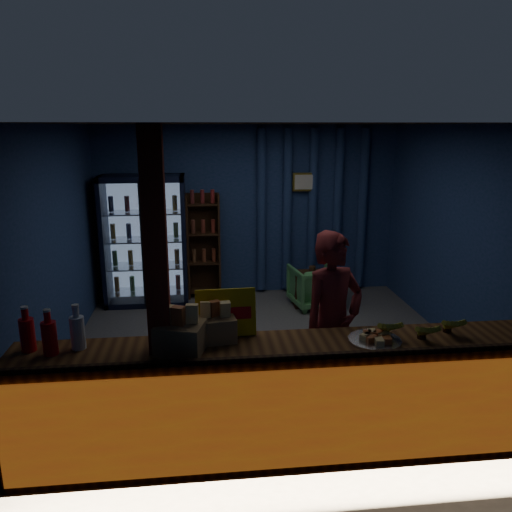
{
  "coord_description": "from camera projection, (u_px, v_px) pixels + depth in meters",
  "views": [
    {
      "loc": [
        -0.72,
        -5.4,
        2.58
      ],
      "look_at": [
        -0.14,
        -0.2,
        1.21
      ],
      "focal_mm": 35.0,
      "sensor_mm": 36.0,
      "label": 1
    }
  ],
  "objects": [
    {
      "name": "ground",
      "position": [
        266.0,
        350.0,
        5.92
      ],
      "size": [
        4.6,
        4.6,
        0.0
      ],
      "primitive_type": "plane",
      "color": "#515154",
      "rests_on": "ground"
    },
    {
      "name": "room_walls",
      "position": [
        267.0,
        220.0,
        5.52
      ],
      "size": [
        4.6,
        4.6,
        4.6
      ],
      "color": "navy",
      "rests_on": "ground"
    },
    {
      "name": "counter",
      "position": [
        298.0,
        399.0,
        3.96
      ],
      "size": [
        4.4,
        0.57,
        0.99
      ],
      "color": "brown",
      "rests_on": "ground"
    },
    {
      "name": "support_post",
      "position": [
        159.0,
        306.0,
        3.65
      ],
      "size": [
        0.16,
        0.16,
        2.6
      ],
      "primitive_type": "cube",
      "color": "maroon",
      "rests_on": "ground"
    },
    {
      "name": "beverage_cooler",
      "position": [
        146.0,
        241.0,
        7.36
      ],
      "size": [
        1.2,
        0.62,
        1.9
      ],
      "color": "black",
      "rests_on": "ground"
    },
    {
      "name": "bottle_shelf",
      "position": [
        204.0,
        246.0,
        7.62
      ],
      "size": [
        0.5,
        0.28,
        1.6
      ],
      "color": "#372311",
      "rests_on": "ground"
    },
    {
      "name": "curtain_folds",
      "position": [
        313.0,
        211.0,
        7.75
      ],
      "size": [
        1.74,
        0.14,
        2.5
      ],
      "color": "navy",
      "rests_on": "room_walls"
    },
    {
      "name": "framed_picture",
      "position": [
        304.0,
        182.0,
        7.58
      ],
      "size": [
        0.36,
        0.04,
        0.28
      ],
      "color": "gold",
      "rests_on": "room_walls"
    },
    {
      "name": "shopkeeper",
      "position": [
        332.0,
        326.0,
        4.43
      ],
      "size": [
        0.74,
        0.63,
        1.71
      ],
      "primitive_type": "imported",
      "rotation": [
        0.0,
        0.0,
        0.42
      ],
      "color": "maroon",
      "rests_on": "ground"
    },
    {
      "name": "green_chair",
      "position": [
        314.0,
        286.0,
        7.3
      ],
      "size": [
        0.75,
        0.77,
        0.61
      ],
      "primitive_type": "imported",
      "rotation": [
        0.0,
        0.0,
        3.31
      ],
      "color": "#50A156",
      "rests_on": "ground"
    },
    {
      "name": "side_table",
      "position": [
        312.0,
        288.0,
        7.37
      ],
      "size": [
        0.55,
        0.41,
        0.59
      ],
      "color": "#372311",
      "rests_on": "ground"
    },
    {
      "name": "yellow_sign",
      "position": [
        226.0,
        313.0,
        3.95
      ],
      "size": [
        0.48,
        0.11,
        0.38
      ],
      "color": "yellow",
      "rests_on": "counter"
    },
    {
      "name": "soda_bottles",
      "position": [
        52.0,
        333.0,
        3.69
      ],
      "size": [
        0.47,
        0.19,
        0.35
      ],
      "color": "red",
      "rests_on": "counter"
    },
    {
      "name": "snack_box_left",
      "position": [
        180.0,
        335.0,
        3.68
      ],
      "size": [
        0.41,
        0.36,
        0.36
      ],
      "color": "tan",
      "rests_on": "counter"
    },
    {
      "name": "snack_box_centre",
      "position": [
        216.0,
        326.0,
        3.89
      ],
      "size": [
        0.33,
        0.28,
        0.32
      ],
      "color": "tan",
      "rests_on": "counter"
    },
    {
      "name": "pastry_tray",
      "position": [
        375.0,
        339.0,
        3.88
      ],
      "size": [
        0.41,
        0.41,
        0.07
      ],
      "color": "silver",
      "rests_on": "counter"
    },
    {
      "name": "banana_bunches",
      "position": [
        421.0,
        327.0,
        3.95
      ],
      "size": [
        0.76,
        0.29,
        0.16
      ],
      "color": "gold",
      "rests_on": "counter"
    }
  ]
}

